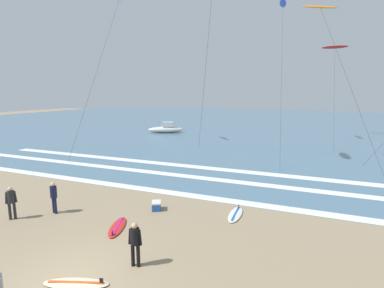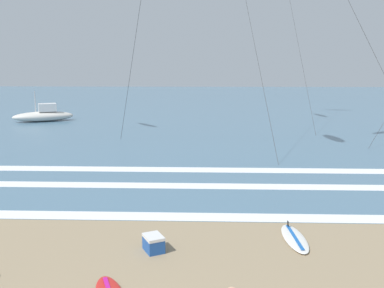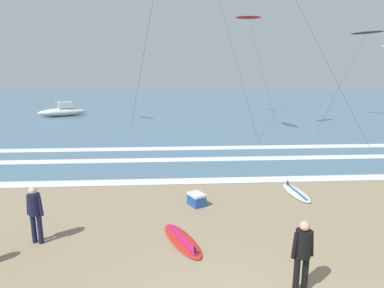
# 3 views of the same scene
# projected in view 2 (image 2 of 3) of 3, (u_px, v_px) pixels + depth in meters

# --- Properties ---
(ocean_surface) EXTENTS (140.00, 90.00, 0.01)m
(ocean_surface) POSITION_uv_depth(u_px,v_px,m) (200.00, 103.00, 57.83)
(ocean_surface) COLOR slate
(ocean_surface) RESTS_ON ground
(wave_foam_shoreline) EXTENTS (43.33, 0.78, 0.01)m
(wave_foam_shoreline) POSITION_uv_depth(u_px,v_px,m) (127.00, 216.00, 14.04)
(wave_foam_shoreline) COLOR white
(wave_foam_shoreline) RESTS_ON ocean_surface
(wave_foam_mid_break) EXTENTS (56.84, 0.83, 0.01)m
(wave_foam_mid_break) POSITION_uv_depth(u_px,v_px,m) (201.00, 186.00, 17.56)
(wave_foam_mid_break) COLOR white
(wave_foam_mid_break) RESTS_ON ocean_surface
(wave_foam_outer_break) EXTENTS (41.13, 0.97, 0.01)m
(wave_foam_outer_break) POSITION_uv_depth(u_px,v_px,m) (165.00, 170.00, 20.35)
(wave_foam_outer_break) COLOR white
(wave_foam_outer_break) RESTS_ON ocean_surface
(surfboard_foreground_flat) EXTENTS (0.70, 2.13, 0.25)m
(surfboard_foreground_flat) POSITION_uv_depth(u_px,v_px,m) (294.00, 238.00, 12.15)
(surfboard_foreground_flat) COLOR silver
(surfboard_foreground_flat) RESTS_ON ground
(offshore_boat) EXTENTS (5.44, 3.68, 2.70)m
(offshore_boat) POSITION_uv_depth(u_px,v_px,m) (44.00, 115.00, 38.02)
(offshore_boat) COLOR beige
(offshore_boat) RESTS_ON ground
(cooler_box) EXTENTS (0.68, 0.75, 0.44)m
(cooler_box) POSITION_uv_depth(u_px,v_px,m) (154.00, 243.00, 11.38)
(cooler_box) COLOR #1E4C9E
(cooler_box) RESTS_ON ground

